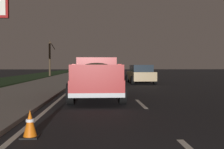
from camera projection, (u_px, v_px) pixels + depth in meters
name	position (u px, v px, depth m)	size (l,w,h in m)	color
ground	(114.00, 79.00, 28.43)	(144.00, 144.00, 0.00)	black
sidewalk_shoulder	(61.00, 79.00, 28.16)	(108.00, 4.00, 0.12)	gray
grass_verge	(14.00, 79.00, 27.92)	(108.00, 6.00, 0.01)	#1E3819
lane_markings	(92.00, 78.00, 30.73)	(108.64, 3.54, 0.01)	silver
pickup_truck	(97.00, 77.00, 11.94)	(5.44, 2.32, 1.87)	maroon
sedan_white	(99.00, 73.00, 23.27)	(4.44, 2.09, 1.54)	silver
sedan_tan	(141.00, 74.00, 22.05)	(4.44, 2.08, 1.54)	#9E845B
sedan_green	(97.00, 71.00, 31.63)	(4.42, 2.06, 1.54)	#14592D
bare_tree_far	(50.00, 58.00, 37.70)	(1.57, 1.01, 5.09)	#423323
traffic_cone_near	(30.00, 124.00, 5.48)	(0.36, 0.36, 0.58)	black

